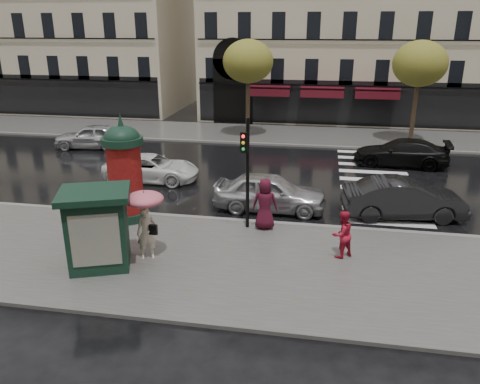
% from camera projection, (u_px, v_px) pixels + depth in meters
% --- Properties ---
extents(ground, '(160.00, 160.00, 0.00)m').
position_uv_depth(ground, '(222.00, 257.00, 16.04)').
color(ground, black).
rests_on(ground, ground).
extents(near_sidewalk, '(90.00, 7.00, 0.12)m').
position_uv_depth(near_sidewalk, '(219.00, 262.00, 15.56)').
color(near_sidewalk, '#474744').
rests_on(near_sidewalk, ground).
extents(far_sidewalk, '(90.00, 6.00, 0.12)m').
position_uv_depth(far_sidewalk, '(277.00, 135.00, 33.63)').
color(far_sidewalk, '#474744').
rests_on(far_sidewalk, ground).
extents(near_kerb, '(90.00, 0.25, 0.14)m').
position_uv_depth(near_kerb, '(237.00, 221.00, 18.80)').
color(near_kerb, slate).
rests_on(near_kerb, ground).
extents(far_kerb, '(90.00, 0.25, 0.14)m').
position_uv_depth(far_kerb, '(273.00, 144.00, 30.85)').
color(far_kerb, slate).
rests_on(far_kerb, ground).
extents(zebra_crossing, '(3.60, 11.75, 0.01)m').
position_uv_depth(zebra_crossing, '(375.00, 180.00, 23.95)').
color(zebra_crossing, silver).
rests_on(zebra_crossing, ground).
extents(tree_far_left, '(3.40, 3.40, 6.64)m').
position_uv_depth(tree_far_left, '(248.00, 62.00, 31.31)').
color(tree_far_left, '#38281C').
rests_on(tree_far_left, ground).
extents(tree_far_right, '(3.40, 3.40, 6.64)m').
position_uv_depth(tree_far_right, '(420.00, 64.00, 29.51)').
color(tree_far_right, '#38281C').
rests_on(tree_far_right, ground).
extents(woman_umbrella, '(1.25, 1.25, 2.41)m').
position_uv_depth(woman_umbrella, '(145.00, 214.00, 15.19)').
color(woman_umbrella, beige).
rests_on(woman_umbrella, near_sidewalk).
extents(woman_red, '(1.01, 0.98, 1.64)m').
position_uv_depth(woman_red, '(342.00, 234.00, 15.54)').
color(woman_red, '#B61630').
rests_on(woman_red, near_sidewalk).
extents(man_burgundy, '(1.02, 0.71, 1.99)m').
position_uv_depth(man_burgundy, '(265.00, 204.00, 17.70)').
color(man_burgundy, '#440D1E').
rests_on(man_burgundy, near_sidewalk).
extents(morris_column, '(1.59, 1.59, 4.28)m').
position_uv_depth(morris_column, '(125.00, 170.00, 18.25)').
color(morris_column, black).
rests_on(morris_column, near_sidewalk).
extents(traffic_light, '(0.32, 0.42, 4.26)m').
position_uv_depth(traffic_light, '(247.00, 163.00, 17.19)').
color(traffic_light, black).
rests_on(traffic_light, near_sidewalk).
extents(newsstand, '(2.63, 2.43, 2.58)m').
position_uv_depth(newsstand, '(98.00, 228.00, 14.79)').
color(newsstand, black).
rests_on(newsstand, near_sidewalk).
extents(car_silver, '(4.77, 1.96, 1.62)m').
position_uv_depth(car_silver, '(270.00, 192.00, 19.85)').
color(car_silver, silver).
rests_on(car_silver, ground).
extents(car_darkgrey, '(5.05, 2.30, 1.61)m').
position_uv_depth(car_darkgrey, '(404.00, 199.00, 19.09)').
color(car_darkgrey, black).
rests_on(car_darkgrey, ground).
extents(car_white, '(4.79, 2.25, 1.33)m').
position_uv_depth(car_white, '(152.00, 168.00, 23.69)').
color(car_white, white).
rests_on(car_white, ground).
extents(car_black, '(5.31, 2.55, 1.49)m').
position_uv_depth(car_black, '(401.00, 152.00, 26.24)').
color(car_black, black).
rests_on(car_black, ground).
extents(car_far_silver, '(4.76, 2.40, 1.56)m').
position_uv_depth(car_far_silver, '(91.00, 136.00, 29.89)').
color(car_far_silver, silver).
rests_on(car_far_silver, ground).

